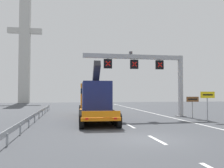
# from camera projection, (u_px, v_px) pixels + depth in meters

# --- Properties ---
(ground) EXTENTS (112.00, 112.00, 0.00)m
(ground) POSITION_uv_depth(u_px,v_px,m) (149.00, 139.00, 13.32)
(ground) COLOR #424449
(lane_markings) EXTENTS (0.20, 42.80, 0.01)m
(lane_markings) POSITION_uv_depth(u_px,v_px,m) (111.00, 116.00, 27.25)
(lane_markings) COLOR silver
(lane_markings) RESTS_ON ground
(edge_line_right) EXTENTS (0.20, 63.00, 0.01)m
(edge_line_right) POSITION_uv_depth(u_px,v_px,m) (167.00, 117.00, 26.22)
(edge_line_right) COLOR silver
(edge_line_right) RESTS_ON ground
(overhead_lane_gantry) EXTENTS (11.14, 0.90, 6.96)m
(overhead_lane_gantry) POSITION_uv_depth(u_px,v_px,m) (148.00, 67.00, 25.98)
(overhead_lane_gantry) COLOR #9EA0A5
(overhead_lane_gantry) RESTS_ON ground
(heavy_haul_truck_orange) EXTENTS (3.50, 14.14, 5.30)m
(heavy_haul_truck_orange) POSITION_uv_depth(u_px,v_px,m) (94.00, 99.00, 24.73)
(heavy_haul_truck_orange) COLOR orange
(heavy_haul_truck_orange) RESTS_ON ground
(exit_sign_yellow) EXTENTS (1.37, 0.15, 2.68)m
(exit_sign_yellow) POSITION_uv_depth(u_px,v_px,m) (208.00, 99.00, 21.71)
(exit_sign_yellow) COLOR #9EA0A5
(exit_sign_yellow) RESTS_ON ground
(tourist_info_sign_brown) EXTENTS (1.31, 0.15, 2.19)m
(tourist_info_sign_brown) POSITION_uv_depth(u_px,v_px,m) (193.00, 102.00, 24.32)
(tourist_info_sign_brown) COLOR #9EA0A5
(tourist_info_sign_brown) RESTS_ON ground
(guardrail_left) EXTENTS (0.13, 28.94, 0.76)m
(guardrail_left) POSITION_uv_depth(u_px,v_px,m) (38.00, 113.00, 24.31)
(guardrail_left) COLOR #999EA3
(guardrail_left) RESTS_ON ground
(bridge_pylon_distant) EXTENTS (9.00, 2.00, 31.74)m
(bridge_pylon_distant) POSITION_uv_depth(u_px,v_px,m) (25.00, 43.00, 66.38)
(bridge_pylon_distant) COLOR #B7B7B2
(bridge_pylon_distant) RESTS_ON ground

